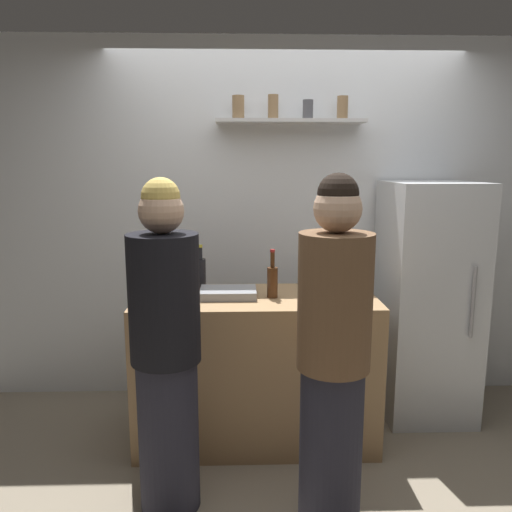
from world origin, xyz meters
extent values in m
plane|color=gray|center=(0.00, 0.00, 0.00)|extent=(5.28, 5.28, 0.00)
cube|color=white|center=(0.00, 1.25, 1.30)|extent=(4.80, 0.10, 2.60)
cube|color=silver|center=(0.02, 1.09, 2.01)|extent=(1.02, 0.22, 0.02)
cylinder|color=olive|center=(-0.33, 1.09, 2.10)|extent=(0.08, 0.08, 0.16)
cylinder|color=olive|center=(-0.10, 1.09, 2.10)|extent=(0.07, 0.07, 0.16)
cylinder|color=#4C4C51|center=(0.14, 1.09, 2.09)|extent=(0.07, 0.07, 0.13)
cylinder|color=olive|center=(0.38, 1.09, 2.10)|extent=(0.07, 0.07, 0.16)
cube|color=silver|center=(0.95, 0.85, 0.80)|extent=(0.58, 0.65, 1.61)
cylinder|color=#99999E|center=(1.11, 0.50, 0.88)|extent=(0.02, 0.02, 0.45)
cube|color=#9E7A51|center=(-0.23, 0.53, 0.46)|extent=(1.46, 0.65, 0.93)
cube|color=gray|center=(-0.40, 0.52, 0.95)|extent=(0.34, 0.24, 0.05)
cylinder|color=#B2B2B7|center=(-0.80, 0.58, 0.99)|extent=(0.11, 0.11, 0.12)
cylinder|color=silver|center=(-0.77, 0.58, 1.05)|extent=(0.01, 0.04, 0.16)
cylinder|color=silver|center=(-0.80, 0.58, 1.04)|extent=(0.01, 0.01, 0.16)
cylinder|color=silver|center=(-0.80, 0.58, 1.05)|extent=(0.02, 0.02, 0.18)
cylinder|color=silver|center=(-0.80, 0.61, 1.04)|extent=(0.04, 0.01, 0.16)
cylinder|color=silver|center=(-0.77, 0.58, 1.05)|extent=(0.01, 0.01, 0.17)
cylinder|color=black|center=(-0.58, 0.75, 1.02)|extent=(0.07, 0.07, 0.19)
cylinder|color=black|center=(-0.58, 0.75, 1.16)|extent=(0.03, 0.03, 0.08)
cylinder|color=gold|center=(-0.58, 0.75, 1.20)|extent=(0.03, 0.03, 0.02)
cylinder|color=#472814|center=(-0.13, 0.50, 1.02)|extent=(0.06, 0.06, 0.18)
cylinder|color=#472814|center=(-0.13, 0.50, 1.16)|extent=(0.03, 0.03, 0.09)
cylinder|color=maroon|center=(-0.13, 0.50, 1.21)|extent=(0.03, 0.03, 0.02)
cylinder|color=#B2BFB2|center=(-0.64, 0.51, 1.05)|extent=(0.08, 0.08, 0.24)
cylinder|color=#B2BFB2|center=(-0.64, 0.51, 1.21)|extent=(0.03, 0.03, 0.09)
cylinder|color=#333333|center=(-0.64, 0.51, 1.26)|extent=(0.04, 0.04, 0.02)
cylinder|color=silver|center=(0.22, 0.58, 1.03)|extent=(0.09, 0.09, 0.21)
cylinder|color=silver|center=(0.22, 0.58, 1.15)|extent=(0.05, 0.05, 0.02)
cylinder|color=#268C3F|center=(0.22, 0.58, 1.17)|extent=(0.06, 0.06, 0.02)
cylinder|color=#262633|center=(-0.69, -0.12, 0.39)|extent=(0.30, 0.30, 0.78)
cylinder|color=black|center=(-0.69, -0.12, 1.09)|extent=(0.34, 0.34, 0.62)
sphere|color=#D8AD8C|center=(-0.69, -0.12, 1.51)|extent=(0.21, 0.21, 0.21)
sphere|color=#D8B759|center=(-0.69, -0.12, 1.57)|extent=(0.18, 0.18, 0.18)
cylinder|color=#262633|center=(0.10, -0.25, 0.40)|extent=(0.30, 0.30, 0.79)
cylinder|color=brown|center=(0.10, -0.25, 1.11)|extent=(0.34, 0.34, 0.63)
sphere|color=#D8AD8C|center=(0.10, -0.25, 1.53)|extent=(0.22, 0.22, 0.22)
sphere|color=black|center=(0.10, -0.25, 1.59)|extent=(0.18, 0.18, 0.18)
camera|label=1|loc=(-0.32, -2.42, 1.72)|focal=35.01mm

